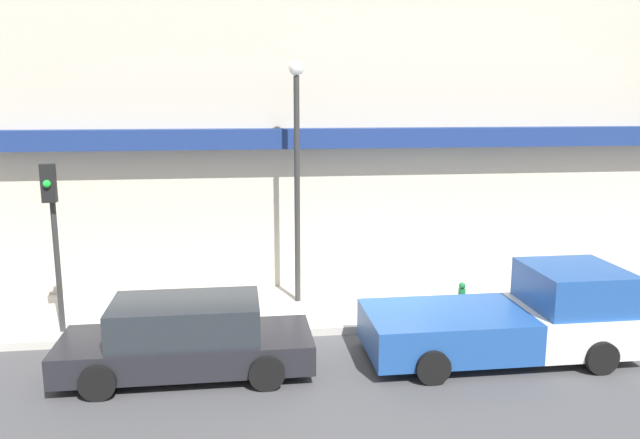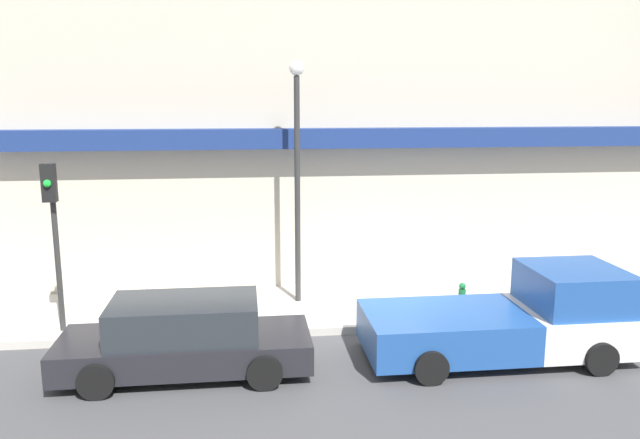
# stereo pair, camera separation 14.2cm
# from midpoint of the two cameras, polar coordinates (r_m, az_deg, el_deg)

# --- Properties ---
(ground_plane) EXTENTS (80.00, 80.00, 0.00)m
(ground_plane) POSITION_cam_midpoint_polar(r_m,az_deg,el_deg) (14.28, 5.20, -10.30)
(ground_plane) COLOR #424244
(sidewalk) EXTENTS (36.00, 3.31, 0.18)m
(sidewalk) POSITION_cam_midpoint_polar(r_m,az_deg,el_deg) (15.77, 3.89, -7.85)
(sidewalk) COLOR #B7B2A8
(sidewalk) RESTS_ON ground
(building) EXTENTS (19.80, 3.80, 9.62)m
(building) POSITION_cam_midpoint_polar(r_m,az_deg,el_deg) (18.02, 2.14, 9.04)
(building) COLOR #BCB29E
(building) RESTS_ON ground
(pickup_truck) EXTENTS (5.36, 2.31, 1.82)m
(pickup_truck) POSITION_cam_midpoint_polar(r_m,az_deg,el_deg) (13.39, 17.10, -8.65)
(pickup_truck) COLOR silver
(pickup_truck) RESTS_ON ground
(parked_car) EXTENTS (4.74, 2.00, 1.45)m
(parked_car) POSITION_cam_midpoint_polar(r_m,az_deg,el_deg) (12.32, -12.42, -10.56)
(parked_car) COLOR black
(parked_car) RESTS_ON ground
(fire_hydrant) EXTENTS (0.17, 0.17, 0.73)m
(fire_hydrant) POSITION_cam_midpoint_polar(r_m,az_deg,el_deg) (15.27, 12.56, -6.97)
(fire_hydrant) COLOR #196633
(fire_hydrant) RESTS_ON sidewalk
(street_lamp) EXTENTS (0.36, 0.36, 5.89)m
(street_lamp) POSITION_cam_midpoint_polar(r_m,az_deg,el_deg) (15.09, -2.40, 5.85)
(street_lamp) COLOR #2D2D2D
(street_lamp) RESTS_ON sidewalk
(traffic_light) EXTENTS (0.28, 0.42, 3.68)m
(traffic_light) POSITION_cam_midpoint_polar(r_m,az_deg,el_deg) (14.27, -23.52, 0.12)
(traffic_light) COLOR #2D2D2D
(traffic_light) RESTS_ON sidewalk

